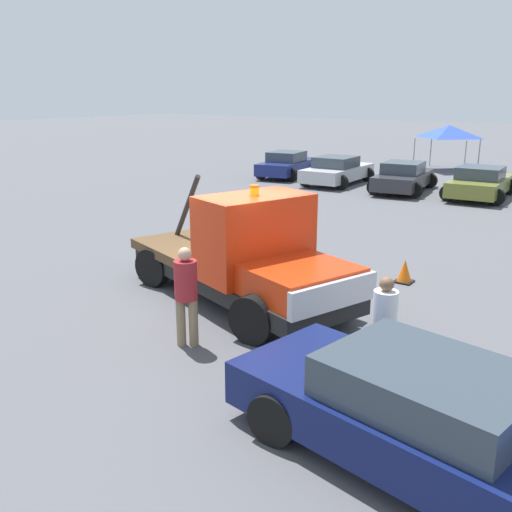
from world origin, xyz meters
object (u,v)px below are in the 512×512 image
object	(u,v)px
parked_car_silver	(337,171)
canopy_tent_blue	(449,131)
person_near_truck	(384,321)
parked_car_charcoal	(403,177)
person_at_hood	(186,290)
tow_truck	(247,259)
traffic_cone	(405,272)
parked_car_olive	(480,183)
parked_car_navy	(288,165)
foreground_car	(442,426)

from	to	relation	value
parked_car_silver	canopy_tent_blue	world-z (taller)	canopy_tent_blue
person_near_truck	parked_car_charcoal	distance (m)	18.07
person_at_hood	canopy_tent_blue	world-z (taller)	canopy_tent_blue
person_near_truck	tow_truck	bearing A→B (deg)	-51.86
canopy_tent_blue	traffic_cone	world-z (taller)	canopy_tent_blue
parked_car_silver	parked_car_olive	world-z (taller)	same
tow_truck	person_at_hood	distance (m)	2.26
tow_truck	parked_car_navy	bearing A→B (deg)	138.07
parked_car_navy	canopy_tent_blue	xyz separation A→B (m)	(5.97, 7.51, 1.53)
tow_truck	parked_car_charcoal	size ratio (longest dim) A/B	1.34
foreground_car	parked_car_olive	world-z (taller)	same
parked_car_navy	canopy_tent_blue	world-z (taller)	canopy_tent_blue
person_near_truck	parked_car_silver	size ratio (longest dim) A/B	0.36
parked_car_navy	traffic_cone	xyz separation A→B (m)	(11.50, -13.17, -0.39)
tow_truck	person_near_truck	distance (m)	3.89
parked_car_silver	parked_car_charcoal	distance (m)	3.46
person_at_hood	parked_car_olive	bearing A→B (deg)	-34.54
foreground_car	person_at_hood	distance (m)	4.86
parked_car_olive	parked_car_silver	bearing A→B (deg)	86.71
parked_car_silver	canopy_tent_blue	bearing A→B (deg)	-20.58
canopy_tent_blue	traffic_cone	distance (m)	21.50
person_near_truck	parked_car_navy	xyz separation A→B (m)	(-12.96, 17.90, -0.32)
person_at_hood	parked_car_silver	bearing A→B (deg)	-14.05
tow_truck	parked_car_silver	distance (m)	16.92
canopy_tent_blue	parked_car_charcoal	bearing A→B (deg)	-85.05
person_at_hood	canopy_tent_blue	size ratio (longest dim) A/B	0.62
parked_car_charcoal	traffic_cone	bearing A→B (deg)	-165.70
person_near_truck	canopy_tent_blue	world-z (taller)	canopy_tent_blue
parked_car_silver	tow_truck	bearing A→B (deg)	-161.13
person_near_truck	parked_car_navy	world-z (taller)	person_near_truck
person_at_hood	parked_car_olive	distance (m)	18.00
foreground_car	traffic_cone	size ratio (longest dim) A/B	10.26
traffic_cone	person_at_hood	bearing A→B (deg)	-108.21
parked_car_olive	person_near_truck	bearing A→B (deg)	-173.20
foreground_car	traffic_cone	xyz separation A→B (m)	(-2.92, 6.51, -0.40)
canopy_tent_blue	traffic_cone	xyz separation A→B (m)	(5.53, -20.69, -1.92)
tow_truck	canopy_tent_blue	bearing A→B (deg)	116.51
person_near_truck	parked_car_charcoal	world-z (taller)	person_near_truck
parked_car_navy	person_at_hood	bearing A→B (deg)	-160.68
tow_truck	parked_car_silver	world-z (taller)	tow_truck
person_at_hood	tow_truck	bearing A→B (deg)	-25.01
foreground_car	parked_car_navy	world-z (taller)	same
traffic_cone	parked_car_charcoal	bearing A→B (deg)	111.45
person_at_hood	canopy_tent_blue	xyz separation A→B (m)	(-3.72, 26.21, 1.14)
parked_car_olive	canopy_tent_blue	size ratio (longest dim) A/B	1.55
person_near_truck	canopy_tent_blue	distance (m)	26.39
parked_car_olive	parked_car_charcoal	bearing A→B (deg)	91.35
parked_car_silver	canopy_tent_blue	size ratio (longest dim) A/B	1.61
parked_car_charcoal	traffic_cone	world-z (taller)	parked_car_charcoal
foreground_car	tow_truck	bearing A→B (deg)	157.90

